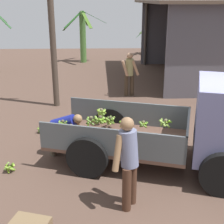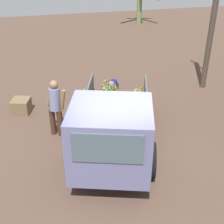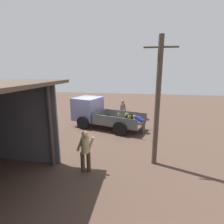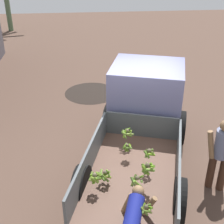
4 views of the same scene
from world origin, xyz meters
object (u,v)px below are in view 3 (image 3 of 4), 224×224
at_px(utility_pole, 157,103).
at_px(banana_bunch_on_ground_1, 153,139).
at_px(person_worker_loading, 140,122).
at_px(banana_bunch_on_ground_0, 156,127).
at_px(person_foreground_visitor, 122,110).
at_px(cargo_truck, 93,111).
at_px(person_bystander_near_shed, 85,150).
at_px(wooden_crate_0, 143,116).

xyz_separation_m(utility_pole, banana_bunch_on_ground_1, (-0.13, -2.42, -2.53)).
xyz_separation_m(person_worker_loading, banana_bunch_on_ground_0, (-1.11, -0.74, -0.57)).
height_order(utility_pole, banana_bunch_on_ground_0, utility_pole).
relative_size(person_foreground_visitor, banana_bunch_on_ground_1, 7.64).
xyz_separation_m(cargo_truck, banana_bunch_on_ground_1, (-4.06, 2.17, -0.96)).
height_order(utility_pole, banana_bunch_on_ground_1, utility_pole).
xyz_separation_m(utility_pole, person_foreground_visitor, (2.02, -5.81, -1.69)).
height_order(person_worker_loading, person_bystander_near_shed, person_bystander_near_shed).
relative_size(cargo_truck, utility_pole, 1.00).
xyz_separation_m(person_foreground_visitor, banana_bunch_on_ground_0, (-2.47, 1.28, -0.84)).
height_order(person_foreground_visitor, banana_bunch_on_ground_1, person_foreground_visitor).
distance_m(cargo_truck, person_foreground_visitor, 2.27).
bearing_deg(wooden_crate_0, person_bystander_near_shed, 74.39).
bearing_deg(banana_bunch_on_ground_0, person_foreground_visitor, -27.36).
distance_m(person_foreground_visitor, banana_bunch_on_ground_0, 2.91).
distance_m(cargo_truck, person_bystander_near_shed, 5.82).
bearing_deg(banana_bunch_on_ground_0, utility_pole, 84.37).
relative_size(utility_pole, banana_bunch_on_ground_0, 20.19).
bearing_deg(banana_bunch_on_ground_0, person_worker_loading, 33.74).
xyz_separation_m(person_foreground_visitor, wooden_crate_0, (-1.57, -1.07, -0.72)).
bearing_deg(person_foreground_visitor, wooden_crate_0, 63.99).
bearing_deg(person_foreground_visitor, person_bystander_near_shed, -65.72).
height_order(person_worker_loading, banana_bunch_on_ground_0, person_worker_loading).
xyz_separation_m(utility_pole, person_bystander_near_shed, (2.68, 1.09, -1.71)).
height_order(cargo_truck, person_foreground_visitor, cargo_truck).
xyz_separation_m(person_foreground_visitor, person_bystander_near_shed, (0.66, 6.91, -0.02)).
bearing_deg(banana_bunch_on_ground_1, person_bystander_near_shed, 51.29).
relative_size(person_foreground_visitor, person_bystander_near_shed, 1.03).
distance_m(person_worker_loading, banana_bunch_on_ground_0, 1.45).
bearing_deg(person_worker_loading, person_foreground_visitor, -35.52).
distance_m(utility_pole, wooden_crate_0, 7.30).
height_order(person_foreground_visitor, person_bystander_near_shed, person_foreground_visitor).
height_order(cargo_truck, utility_pole, utility_pole).
xyz_separation_m(cargo_truck, person_bystander_near_shed, (-1.25, 5.68, -0.14)).
xyz_separation_m(banana_bunch_on_ground_0, banana_bunch_on_ground_1, (0.32, 2.12, -0.01)).
bearing_deg(cargo_truck, person_foreground_visitor, -130.14).
bearing_deg(person_foreground_visitor, banana_bunch_on_ground_1, -27.86).
bearing_deg(person_foreground_visitor, cargo_truck, -117.51).
bearing_deg(person_bystander_near_shed, person_worker_loading, -33.05).
bearing_deg(banana_bunch_on_ground_0, person_bystander_near_shed, 60.92).
bearing_deg(banana_bunch_on_ground_1, utility_pole, 86.88).
relative_size(person_worker_loading, banana_bunch_on_ground_0, 4.27).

